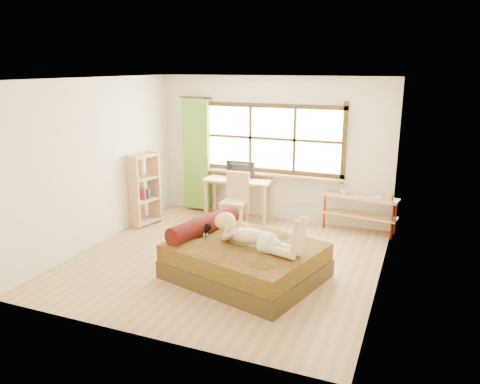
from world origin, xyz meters
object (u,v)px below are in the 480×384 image
at_px(kitten, 202,227).
at_px(pipe_shelf, 361,206).
at_px(bookshelf, 143,189).
at_px(bed, 243,258).
at_px(woman, 255,227).
at_px(desk, 239,184).
at_px(chair, 236,196).

bearing_deg(kitten, pipe_shelf, 66.56).
height_order(pipe_shelf, bookshelf, bookshelf).
distance_m(bed, woman, 0.56).
xyz_separation_m(pipe_shelf, bookshelf, (-3.80, -1.07, 0.19)).
xyz_separation_m(bed, pipe_shelf, (1.26, 2.49, 0.22)).
relative_size(pipe_shelf, bookshelf, 1.01).
bearing_deg(bed, desk, 128.73).
bearing_deg(woman, bookshelf, 166.91).
distance_m(desk, bookshelf, 1.79).
distance_m(kitten, chair, 1.94).
bearing_deg(bed, bookshelf, 166.14).
bearing_deg(kitten, woman, 5.65).
distance_m(bed, bookshelf, 2.93).
height_order(desk, bookshelf, bookshelf).
bearing_deg(desk, bed, -69.72).
bearing_deg(woman, kitten, -174.35).
relative_size(woman, bookshelf, 1.03).
distance_m(chair, bookshelf, 1.72).
height_order(desk, chair, chair).
relative_size(bed, bookshelf, 1.73).
relative_size(desk, bookshelf, 0.97).
relative_size(chair, pipe_shelf, 0.74).
height_order(chair, pipe_shelf, chair).
relative_size(desk, chair, 1.31).
height_order(bed, kitten, bed).
bearing_deg(bookshelf, pipe_shelf, 28.25).
bearing_deg(bed, pipe_shelf, 78.53).
xyz_separation_m(desk, pipe_shelf, (2.28, 0.12, -0.20)).
relative_size(woman, kitten, 4.67).
height_order(kitten, bookshelf, bookshelf).
xyz_separation_m(kitten, desk, (-0.35, 2.28, 0.08)).
relative_size(bed, chair, 2.33).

